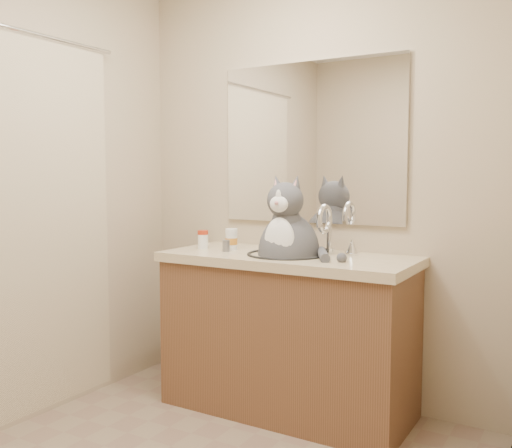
{
  "coord_description": "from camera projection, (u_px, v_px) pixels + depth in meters",
  "views": [
    {
      "loc": [
        1.38,
        -1.69,
        1.27
      ],
      "look_at": [
        -0.01,
        0.65,
        1.03
      ],
      "focal_mm": 40.0,
      "sensor_mm": 36.0,
      "label": 1
    }
  ],
  "objects": [
    {
      "name": "room",
      "position": [
        171.0,
        193.0,
        2.16
      ],
      "size": [
        2.22,
        2.52,
        2.42
      ],
      "color": "gray",
      "rests_on": "ground"
    },
    {
      "name": "vanity",
      "position": [
        288.0,
        330.0,
        3.05
      ],
      "size": [
        1.34,
        0.59,
        1.12
      ],
      "color": "brown",
      "rests_on": "ground"
    },
    {
      "name": "mirror",
      "position": [
        311.0,
        143.0,
        3.2
      ],
      "size": [
        1.1,
        0.02,
        0.9
      ],
      "primitive_type": "cube",
      "color": "white",
      "rests_on": "room"
    },
    {
      "name": "shower_curtain",
      "position": [
        17.0,
        224.0,
        2.8
      ],
      "size": [
        0.02,
        1.3,
        1.93
      ],
      "color": "beige",
      "rests_on": "ground"
    },
    {
      "name": "cat",
      "position": [
        288.0,
        247.0,
        2.99
      ],
      "size": [
        0.47,
        0.37,
        0.64
      ],
      "rotation": [
        0.0,
        0.0,
        0.05
      ],
      "color": "#4E4E54",
      "rests_on": "vanity"
    },
    {
      "name": "pill_bottle_redcap",
      "position": [
        203.0,
        239.0,
        3.25
      ],
      "size": [
        0.07,
        0.07,
        0.1
      ],
      "rotation": [
        0.0,
        0.0,
        -0.16
      ],
      "color": "white",
      "rests_on": "vanity"
    },
    {
      "name": "pill_bottle_orange",
      "position": [
        231.0,
        240.0,
        3.21
      ],
      "size": [
        0.08,
        0.08,
        0.12
      ],
      "rotation": [
        0.0,
        0.0,
        -0.19
      ],
      "color": "white",
      "rests_on": "vanity"
    },
    {
      "name": "grey_canister",
      "position": [
        226.0,
        246.0,
        3.12
      ],
      "size": [
        0.05,
        0.05,
        0.06
      ],
      "rotation": [
        0.0,
        0.0,
        0.35
      ],
      "color": "slate",
      "rests_on": "vanity"
    }
  ]
}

